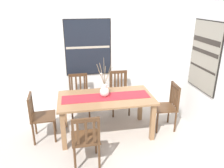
% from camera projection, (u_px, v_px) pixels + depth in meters
% --- Properties ---
extents(ground_plane, '(6.40, 6.40, 0.03)m').
position_uv_depth(ground_plane, '(106.00, 156.00, 3.65)').
color(ground_plane, '#B2A89E').
extents(wall_back, '(6.40, 0.12, 2.70)m').
position_uv_depth(wall_back, '(92.00, 51.00, 4.87)').
color(wall_back, white).
rests_on(wall_back, ground_plane).
extents(wall_side, '(0.12, 6.40, 2.70)m').
position_uv_depth(wall_side, '(221.00, 71.00, 3.48)').
color(wall_side, white).
rests_on(wall_side, ground_plane).
extents(dining_table, '(1.73, 0.90, 0.75)m').
position_uv_depth(dining_table, '(106.00, 103.00, 4.05)').
color(dining_table, '#8E6642').
rests_on(dining_table, ground_plane).
extents(table_runner, '(1.59, 0.36, 0.01)m').
position_uv_depth(table_runner, '(106.00, 97.00, 4.00)').
color(table_runner, '#B7232D').
rests_on(table_runner, dining_table).
extents(centerpiece_vase, '(0.30, 0.28, 0.70)m').
position_uv_depth(centerpiece_vase, '(104.00, 91.00, 3.98)').
color(centerpiece_vase, silver).
rests_on(centerpiece_vase, dining_table).
extents(chair_0, '(0.43, 0.43, 0.94)m').
position_uv_depth(chair_0, '(119.00, 91.00, 4.92)').
color(chair_0, '#4C301C').
rests_on(chair_0, ground_plane).
extents(chair_1, '(0.45, 0.45, 0.92)m').
position_uv_depth(chair_1, '(167.00, 105.00, 4.28)').
color(chair_1, '#4C301C').
rests_on(chair_1, ground_plane).
extents(chair_2, '(0.43, 0.43, 0.89)m').
position_uv_depth(chair_2, '(86.00, 139.00, 3.28)').
color(chair_2, '#4C301C').
rests_on(chair_2, ground_plane).
extents(chair_3, '(0.44, 0.44, 0.88)m').
position_uv_depth(chair_3, '(40.00, 116.00, 3.93)').
color(chair_3, '#4C301C').
rests_on(chair_3, ground_plane).
extents(chair_4, '(0.43, 0.43, 0.93)m').
position_uv_depth(chair_4, '(79.00, 95.00, 4.75)').
color(chair_4, '#4C301C').
rests_on(chair_4, ground_plane).
extents(painting_on_back_wall, '(0.99, 0.05, 1.21)m').
position_uv_depth(painting_on_back_wall, '(88.00, 48.00, 4.76)').
color(painting_on_back_wall, black).
extents(painting_on_side_wall, '(0.05, 0.82, 1.21)m').
position_uv_depth(painting_on_side_wall, '(205.00, 57.00, 3.78)').
color(painting_on_side_wall, black).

